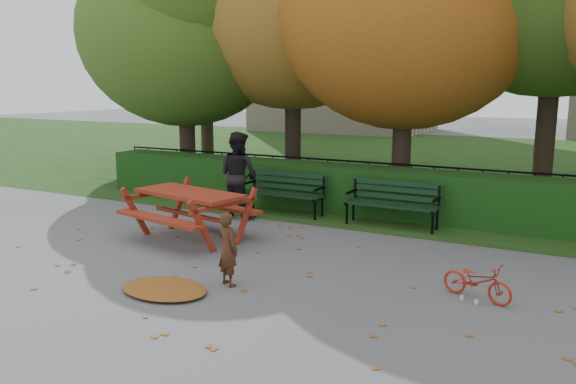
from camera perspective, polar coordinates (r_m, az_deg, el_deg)
The scene contains 14 objects.
ground at distance 8.43m, azimuth -4.43°, elevation -8.05°, with size 90.00×90.00×0.00m, color slate.
grass_strip at distance 21.35m, azimuth 16.00°, elevation 3.04°, with size 90.00×90.00×0.00m, color #193211.
building_left at distance 35.65m, azimuth 5.93°, elevation 18.40°, with size 10.00×7.00×15.00m, color beige.
hedge at distance 12.22m, azimuth 6.82°, elevation 0.25°, with size 13.00×0.90×1.00m, color black.
iron_fence at distance 12.96m, azimuth 8.09°, elevation 0.97°, with size 14.00×0.04×1.02m.
tree_a at distance 15.63m, azimuth -10.18°, elevation 17.23°, with size 5.88×5.60×7.48m.
bench_left at distance 12.03m, azimuth -0.34°, elevation 0.25°, with size 1.80×0.57×0.88m.
bench_right at distance 11.13m, azimuth 10.63°, elevation -0.80°, with size 1.80×0.57×0.88m.
picnic_table at distance 10.10m, azimuth -9.99°, elevation -1.02°, with size 2.32×2.01×0.99m.
leaf_pile at distance 7.78m, azimuth -12.46°, elevation -9.56°, with size 1.25×0.87×0.09m, color brown.
leaf_scatter at distance 8.67m, azimuth -3.37°, elevation -7.46°, with size 9.00×5.70×0.01m, color brown, non-canonical shape.
child at distance 7.75m, azimuth -6.13°, elevation -5.78°, with size 0.38×0.25×1.03m, color #412415.
adult at distance 11.62m, azimuth -5.09°, elevation 1.73°, with size 0.87×0.68×1.80m, color black.
bicycle at distance 7.68m, azimuth 18.67°, elevation -8.56°, with size 0.33×0.94×0.49m, color #B12210.
Camera 1 is at (4.27, -6.74, 2.71)m, focal length 35.00 mm.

